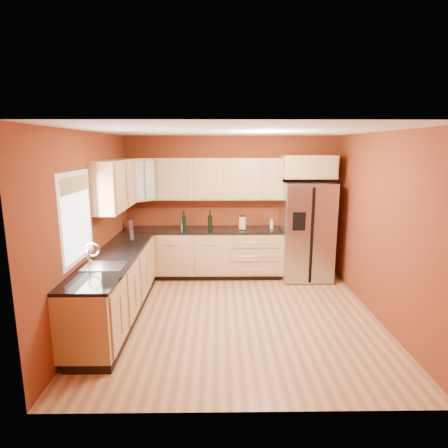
{
  "coord_description": "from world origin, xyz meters",
  "views": [
    {
      "loc": [
        -0.24,
        -5.02,
        2.39
      ],
      "look_at": [
        -0.16,
        0.9,
        1.17
      ],
      "focal_mm": 30.0,
      "sensor_mm": 36.0,
      "label": 1
    }
  ],
  "objects": [
    {
      "name": "floor",
      "position": [
        0.0,
        0.0,
        0.0
      ],
      "size": [
        4.0,
        4.0,
        0.0
      ],
      "primitive_type": "plane",
      "color": "#A3603F",
      "rests_on": "ground"
    },
    {
      "name": "upper_cabinets_back",
      "position": [
        -0.25,
        1.83,
        1.83
      ],
      "size": [
        2.3,
        0.33,
        0.75
      ],
      "primitive_type": "cube",
      "color": "tan",
      "rests_on": "wall_back"
    },
    {
      "name": "corner_upper_cabinet",
      "position": [
        -1.67,
        1.67,
        1.83
      ],
      "size": [
        0.67,
        0.67,
        0.75
      ],
      "primitive_type": "cube",
      "rotation": [
        0.0,
        0.0,
        0.79
      ],
      "color": "tan",
      "rests_on": "wall_back"
    },
    {
      "name": "base_cabinets_back",
      "position": [
        -0.55,
        1.7,
        0.44
      ],
      "size": [
        2.9,
        0.6,
        0.88
      ],
      "primitive_type": "cube",
      "color": "tan",
      "rests_on": "floor"
    },
    {
      "name": "soap_dispenser",
      "position": [
        0.73,
        1.72,
        1.01
      ],
      "size": [
        0.07,
        0.07,
        0.18
      ],
      "primitive_type": "cylinder",
      "rotation": [
        0.0,
        0.0,
        0.18
      ],
      "color": "white",
      "rests_on": "countertop_back"
    },
    {
      "name": "canister_right",
      "position": [
        -0.91,
        1.74,
        1.01
      ],
      "size": [
        0.15,
        0.15,
        0.18
      ],
      "primitive_type": "cylinder",
      "rotation": [
        0.0,
        0.0,
        -0.41
      ],
      "color": "#B9BABE",
      "rests_on": "countertop_back"
    },
    {
      "name": "sink_faucet",
      "position": [
        -1.69,
        -0.5,
        1.07
      ],
      "size": [
        0.5,
        0.42,
        0.3
      ],
      "primitive_type": null,
      "color": "silver",
      "rests_on": "countertop_left"
    },
    {
      "name": "knife_block",
      "position": [
        0.19,
        1.65,
        1.03
      ],
      "size": [
        0.13,
        0.13,
        0.23
      ],
      "primitive_type": "cube",
      "rotation": [
        0.0,
        0.0,
        -0.23
      ],
      "color": "tan",
      "rests_on": "countertop_back"
    },
    {
      "name": "wine_bottle_a",
      "position": [
        -0.88,
        1.68,
        1.09
      ],
      "size": [
        0.08,
        0.08,
        0.34
      ],
      "primitive_type": null,
      "rotation": [
        0.0,
        0.0,
        0.07
      ],
      "color": "black",
      "rests_on": "countertop_back"
    },
    {
      "name": "countertop_left",
      "position": [
        -1.69,
        0.0,
        0.9
      ],
      "size": [
        0.62,
        2.8,
        0.04
      ],
      "primitive_type": "cube",
      "color": "black",
      "rests_on": "base_cabinets_left"
    },
    {
      "name": "base_cabinets_left",
      "position": [
        -1.7,
        0.0,
        0.44
      ],
      "size": [
        0.6,
        2.8,
        0.88
      ],
      "primitive_type": "cube",
      "color": "tan",
      "rests_on": "floor"
    },
    {
      "name": "wall_back",
      "position": [
        0.0,
        2.0,
        1.3
      ],
      "size": [
        4.0,
        0.04,
        2.6
      ],
      "primitive_type": "cube",
      "color": "maroon",
      "rests_on": "floor"
    },
    {
      "name": "wall_front",
      "position": [
        0.0,
        -2.0,
        1.3
      ],
      "size": [
        4.0,
        0.04,
        2.6
      ],
      "primitive_type": "cube",
      "color": "maroon",
      "rests_on": "floor"
    },
    {
      "name": "countertop_back",
      "position": [
        -0.55,
        1.69,
        0.9
      ],
      "size": [
        2.9,
        0.62,
        0.04
      ],
      "primitive_type": "cube",
      "color": "black",
      "rests_on": "base_cabinets_back"
    },
    {
      "name": "canister_left",
      "position": [
        -1.85,
        1.64,
        1.01
      ],
      "size": [
        0.14,
        0.14,
        0.18
      ],
      "primitive_type": "cylinder",
      "rotation": [
        0.0,
        0.0,
        -0.34
      ],
      "color": "#B9BABE",
      "rests_on": "countertop_back"
    },
    {
      "name": "wall_right",
      "position": [
        2.0,
        0.0,
        1.3
      ],
      "size": [
        0.04,
        4.0,
        2.6
      ],
      "primitive_type": "cube",
      "color": "maroon",
      "rests_on": "floor"
    },
    {
      "name": "wall_left",
      "position": [
        -2.0,
        0.0,
        1.3
      ],
      "size": [
        0.04,
        4.0,
        2.6
      ],
      "primitive_type": "cube",
      "color": "maroon",
      "rests_on": "floor"
    },
    {
      "name": "ceiling",
      "position": [
        0.0,
        0.0,
        2.6
      ],
      "size": [
        4.0,
        4.0,
        0.0
      ],
      "primitive_type": "plane",
      "color": "white",
      "rests_on": "wall_back"
    },
    {
      "name": "upper_cabinets_left",
      "position": [
        -1.83,
        0.72,
        1.83
      ],
      "size": [
        0.33,
        1.35,
        0.75
      ],
      "primitive_type": "cube",
      "color": "tan",
      "rests_on": "wall_left"
    },
    {
      "name": "wine_bottle_b",
      "position": [
        -0.4,
        1.62,
        1.1
      ],
      "size": [
        0.1,
        0.1,
        0.36
      ],
      "primitive_type": null,
      "rotation": [
        0.0,
        0.0,
        0.31
      ],
      "color": "black",
      "rests_on": "countertop_back"
    },
    {
      "name": "window",
      "position": [
        -1.98,
        -0.5,
        1.55
      ],
      "size": [
        0.03,
        0.9,
        1.0
      ],
      "primitive_type": "cube",
      "color": "white",
      "rests_on": "wall_left"
    },
    {
      "name": "refrigerator",
      "position": [
        1.35,
        1.62,
        0.89
      ],
      "size": [
        0.9,
        0.75,
        1.78
      ],
      "primitive_type": "cube",
      "color": "#B9BABE",
      "rests_on": "floor"
    },
    {
      "name": "over_fridge_cabinet",
      "position": [
        1.35,
        1.7,
        2.05
      ],
      "size": [
        0.92,
        0.6,
        0.4
      ],
      "primitive_type": "cube",
      "color": "tan",
      "rests_on": "wall_back"
    }
  ]
}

